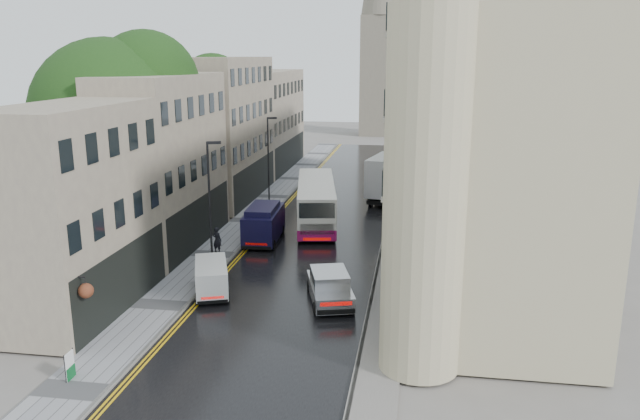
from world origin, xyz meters
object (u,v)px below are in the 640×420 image
(silver_hatchback, at_px, (316,299))
(white_van, at_px, (197,288))
(lamp_post_far, at_px, (268,161))
(estate_sign, at_px, (70,366))
(white_lorry, at_px, (371,181))
(lamp_post_near, at_px, (210,205))
(tree_far, at_px, (190,130))
(cream_bus, at_px, (299,213))
(tree_near, at_px, (112,142))
(pedestrian, at_px, (217,240))
(navy_van, at_px, (244,229))

(silver_hatchback, xyz_separation_m, white_van, (-6.17, 0.40, 0.03))
(white_van, relative_size, lamp_post_far, 0.52)
(lamp_post_far, xyz_separation_m, estate_sign, (-0.74, -29.73, -3.06))
(white_lorry, bearing_deg, lamp_post_near, -102.54)
(silver_hatchback, xyz_separation_m, lamp_post_near, (-7.24, 5.92, 2.97))
(white_van, height_order, lamp_post_far, lamp_post_far)
(estate_sign, bearing_deg, silver_hatchback, 41.12)
(tree_far, bearing_deg, cream_bus, -37.92)
(tree_near, xyz_separation_m, lamp_post_far, (6.92, 13.12, -3.22))
(tree_near, bearing_deg, white_lorry, 43.78)
(white_van, xyz_separation_m, pedestrian, (-1.50, 7.82, 0.10))
(lamp_post_far, bearing_deg, lamp_post_near, -103.28)
(white_van, xyz_separation_m, navy_van, (-0.17, 9.40, 0.45))
(tree_far, xyz_separation_m, lamp_post_near, (7.01, -15.92, -2.42))
(tree_near, distance_m, white_lorry, 21.81)
(tree_far, bearing_deg, navy_van, -56.75)
(navy_van, bearing_deg, lamp_post_far, 93.21)
(pedestrian, xyz_separation_m, estate_sign, (-0.70, -16.00, -0.31))
(tree_near, distance_m, navy_van, 9.99)
(cream_bus, xyz_separation_m, white_van, (-2.78, -12.99, -0.72))
(cream_bus, relative_size, silver_hatchback, 2.62)
(pedestrian, relative_size, lamp_post_far, 0.24)
(tree_near, height_order, pedestrian, tree_near)
(tree_far, distance_m, white_lorry, 15.72)
(cream_bus, distance_m, estate_sign, 21.76)
(pedestrian, bearing_deg, cream_bus, -111.71)
(silver_hatchback, relative_size, estate_sign, 4.06)
(navy_van, distance_m, lamp_post_far, 12.46)
(white_van, bearing_deg, estate_sign, -124.89)
(estate_sign, bearing_deg, tree_near, 108.63)
(navy_van, bearing_deg, white_van, -91.75)
(lamp_post_near, xyz_separation_m, lamp_post_far, (-0.39, 16.04, -0.09))
(cream_bus, distance_m, white_lorry, 10.99)
(estate_sign, bearing_deg, pedestrian, 85.73)
(tree_far, xyz_separation_m, estate_sign, (5.87, -29.62, -5.57))
(tree_far, height_order, silver_hatchback, tree_far)
(lamp_post_near, bearing_deg, silver_hatchback, -59.05)
(lamp_post_near, distance_m, lamp_post_far, 16.04)
(pedestrian, bearing_deg, navy_van, -112.16)
(white_lorry, height_order, lamp_post_far, lamp_post_far)
(tree_near, distance_m, lamp_post_far, 15.17)
(lamp_post_far, relative_size, estate_sign, 6.65)
(tree_far, height_order, white_lorry, tree_far)
(white_lorry, xyz_separation_m, navy_van, (-7.14, -13.75, -0.69))
(cream_bus, bearing_deg, estate_sign, -113.12)
(tree_near, bearing_deg, lamp_post_near, -21.80)
(white_van, height_order, navy_van, navy_van)
(navy_van, bearing_deg, white_lorry, 59.73)
(tree_far, height_order, pedestrian, tree_far)
(tree_far, distance_m, lamp_post_near, 17.56)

